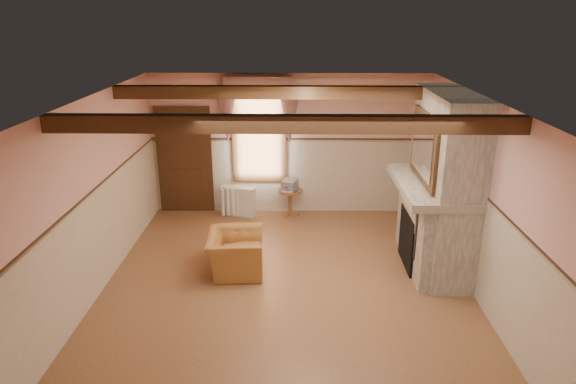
{
  "coord_description": "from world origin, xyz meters",
  "views": [
    {
      "loc": [
        0.13,
        -6.94,
        3.91
      ],
      "look_at": [
        0.01,
        0.8,
        1.17
      ],
      "focal_mm": 32.0,
      "sensor_mm": 36.0,
      "label": 1
    }
  ],
  "objects_px": {
    "bowl": "(434,181)",
    "mantel_clock": "(421,161)",
    "oil_lamp": "(427,166)",
    "radiator": "(238,201)",
    "armchair": "(235,253)",
    "side_table": "(290,203)"
  },
  "relations": [
    {
      "from": "armchair",
      "to": "oil_lamp",
      "type": "distance_m",
      "value": 3.37
    },
    {
      "from": "bowl",
      "to": "oil_lamp",
      "type": "bearing_deg",
      "value": 90.0
    },
    {
      "from": "mantel_clock",
      "to": "oil_lamp",
      "type": "distance_m",
      "value": 0.4
    },
    {
      "from": "side_table",
      "to": "radiator",
      "type": "height_order",
      "value": "radiator"
    },
    {
      "from": "armchair",
      "to": "bowl",
      "type": "relative_size",
      "value": 2.58
    },
    {
      "from": "radiator",
      "to": "bowl",
      "type": "bearing_deg",
      "value": -17.7
    },
    {
      "from": "bowl",
      "to": "radiator",
      "type": "bearing_deg",
      "value": 146.2
    },
    {
      "from": "mantel_clock",
      "to": "oil_lamp",
      "type": "xyz_separation_m",
      "value": [
        0.0,
        -0.4,
        0.04
      ]
    },
    {
      "from": "side_table",
      "to": "bowl",
      "type": "relative_size",
      "value": 1.46
    },
    {
      "from": "radiator",
      "to": "bowl",
      "type": "height_order",
      "value": "bowl"
    },
    {
      "from": "radiator",
      "to": "mantel_clock",
      "type": "height_order",
      "value": "mantel_clock"
    },
    {
      "from": "mantel_clock",
      "to": "armchair",
      "type": "bearing_deg",
      "value": -160.7
    },
    {
      "from": "bowl",
      "to": "mantel_clock",
      "type": "xyz_separation_m",
      "value": [
        0.0,
        0.89,
        0.05
      ]
    },
    {
      "from": "side_table",
      "to": "oil_lamp",
      "type": "bearing_deg",
      "value": -37.35
    },
    {
      "from": "armchair",
      "to": "mantel_clock",
      "type": "xyz_separation_m",
      "value": [
        3.06,
        1.07,
        1.2
      ]
    },
    {
      "from": "radiator",
      "to": "mantel_clock",
      "type": "distance_m",
      "value": 3.72
    },
    {
      "from": "bowl",
      "to": "oil_lamp",
      "type": "distance_m",
      "value": 0.5
    },
    {
      "from": "armchair",
      "to": "bowl",
      "type": "bearing_deg",
      "value": -90.4
    },
    {
      "from": "side_table",
      "to": "mantel_clock",
      "type": "distance_m",
      "value": 2.86
    },
    {
      "from": "mantel_clock",
      "to": "oil_lamp",
      "type": "height_order",
      "value": "oil_lamp"
    },
    {
      "from": "bowl",
      "to": "mantel_clock",
      "type": "distance_m",
      "value": 0.9
    },
    {
      "from": "bowl",
      "to": "mantel_clock",
      "type": "height_order",
      "value": "mantel_clock"
    }
  ]
}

